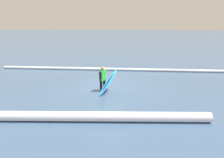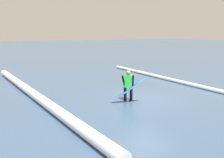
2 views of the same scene
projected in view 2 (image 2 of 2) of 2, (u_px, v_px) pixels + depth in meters
name	position (u px, v px, depth m)	size (l,w,h in m)	color
ground_plane	(146.00, 99.00, 11.63)	(155.97, 155.97, 0.00)	#3C5778
surfer	(128.00, 84.00, 11.17)	(0.36, 0.53, 1.43)	black
surfboard	(128.00, 90.00, 10.83)	(1.13, 1.52, 1.21)	#268CE5
wave_crest_foreground	(221.00, 91.00, 12.58)	(0.22, 0.22, 20.71)	white
wave_crest_midground	(33.00, 94.00, 11.72)	(0.40, 0.40, 14.85)	white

